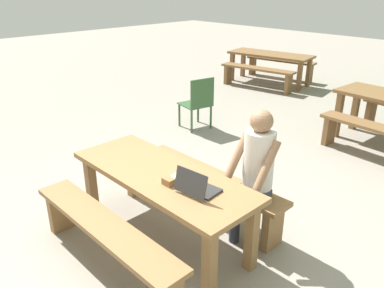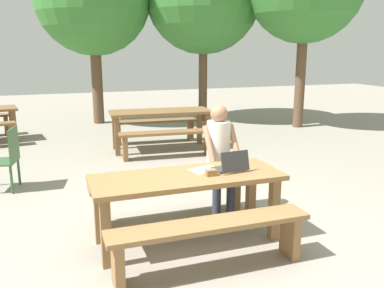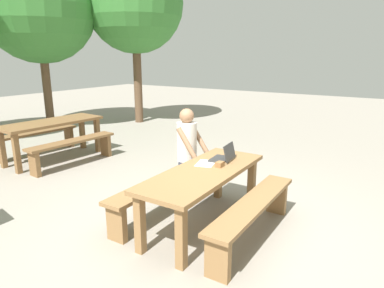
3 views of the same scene
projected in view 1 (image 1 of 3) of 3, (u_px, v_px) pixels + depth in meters
ground_plane at (164, 237)px, 3.76m from camera, size 30.00×30.00×0.00m
picnic_table_front at (162, 183)px, 3.52m from camera, size 1.90×0.71×0.70m
bench_near at (105, 235)px, 3.22m from camera, size 1.82×0.30×0.46m
bench_far at (209, 183)px, 4.02m from camera, size 1.82×0.30×0.46m
laptop at (197, 187)px, 3.13m from camera, size 0.34×0.29×0.22m
small_pouch at (169, 181)px, 3.26m from camera, size 0.10×0.08×0.06m
paper_sheet at (188, 177)px, 3.39m from camera, size 0.34×0.28×0.00m
person_seated at (255, 169)px, 3.44m from camera, size 0.39×0.40×1.30m
plastic_chair at (198, 102)px, 6.28m from camera, size 0.52×0.52×0.87m
bench_mid_south at (381, 136)px, 5.20m from camera, size 1.74×0.42×0.48m
picnic_table_rear at (270, 58)px, 9.04m from camera, size 2.02×1.02×0.71m
bench_rear_south at (257, 73)px, 8.69m from camera, size 1.76×0.57×0.48m
bench_rear_north at (280, 64)px, 9.58m from camera, size 1.76×0.57×0.48m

